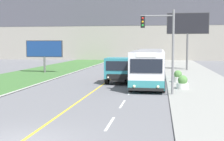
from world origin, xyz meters
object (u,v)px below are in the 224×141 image
object	(u,v)px
city_bus	(149,67)
billboard_small	(44,50)
billboard_large	(188,26)
planter_round_near	(183,83)
dump_truck	(121,70)
traffic_light_mast	(163,41)
planter_round_second	(178,77)

from	to	relation	value
city_bus	billboard_small	size ratio (longest dim) A/B	2.69
billboard_large	planter_round_near	world-z (taller)	billboard_large
dump_truck	planter_round_near	size ratio (longest dim) A/B	6.51
city_bus	dump_truck	xyz separation A→B (m)	(-2.53, 0.40, -0.34)
traffic_light_mast	billboard_large	world-z (taller)	billboard_large
traffic_light_mast	planter_round_second	distance (m)	7.80
dump_truck	planter_round_near	distance (m)	6.44
traffic_light_mast	billboard_large	xyz separation A→B (m)	(3.28, 20.53, 2.18)
city_bus	dump_truck	size ratio (longest dim) A/B	1.81
dump_truck	planter_round_near	bearing A→B (deg)	-35.75
dump_truck	traffic_light_mast	xyz separation A→B (m)	(3.68, -6.51, 2.52)
billboard_large	billboard_small	bearing A→B (deg)	-162.15
billboard_small	traffic_light_mast	bearing A→B (deg)	-46.29
planter_round_second	dump_truck	bearing A→B (deg)	-174.51
city_bus	dump_truck	bearing A→B (deg)	171.05
billboard_large	planter_round_second	bearing A→B (deg)	-97.93
dump_truck	traffic_light_mast	bearing A→B (deg)	-60.56
dump_truck	planter_round_near	xyz separation A→B (m)	(5.20, -3.74, -0.65)
traffic_light_mast	billboard_large	distance (m)	20.90
city_bus	billboard_large	world-z (taller)	billboard_large
city_bus	planter_round_second	xyz separation A→B (m)	(2.54, 0.89, -0.97)
city_bus	billboard_small	bearing A→B (deg)	146.16
dump_truck	billboard_large	size ratio (longest dim) A/B	0.90
traffic_light_mast	planter_round_near	bearing A→B (deg)	61.22
traffic_light_mast	planter_round_near	world-z (taller)	traffic_light_mast
city_bus	billboard_small	distance (m)	15.81
billboard_small	city_bus	bearing A→B (deg)	-33.84
city_bus	dump_truck	world-z (taller)	city_bus
city_bus	planter_round_second	size ratio (longest dim) A/B	11.44
dump_truck	billboard_small	size ratio (longest dim) A/B	1.49
traffic_light_mast	planter_round_second	world-z (taller)	traffic_light_mast
billboard_small	planter_round_near	distance (m)	20.01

